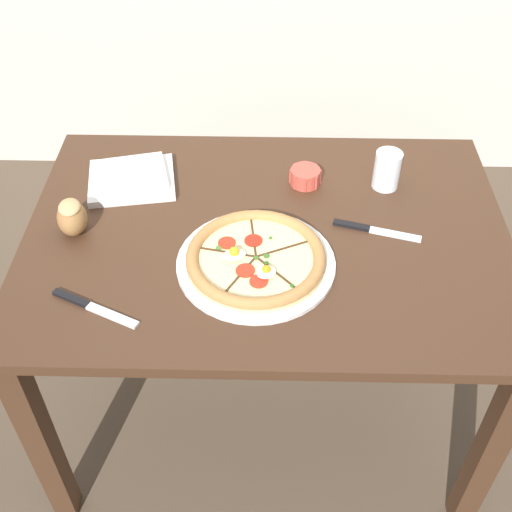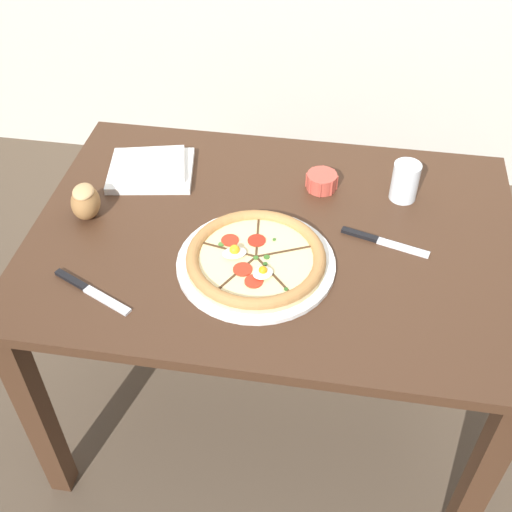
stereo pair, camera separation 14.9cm
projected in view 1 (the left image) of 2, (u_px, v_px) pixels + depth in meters
name	position (u px, v px, depth m)	size (l,w,h in m)	color
ground_plane	(264.00, 398.00, 2.11)	(12.00, 12.00, 0.00)	brown
dining_table	(267.00, 262.00, 1.68)	(1.21, 0.85, 0.73)	#422819
pizza	(256.00, 259.00, 1.50)	(0.38, 0.38, 0.05)	white
ramekin_bowl	(305.00, 176.00, 1.73)	(0.09, 0.09, 0.04)	#C64C3D
napkin_folded	(132.00, 178.00, 1.74)	(0.26, 0.23, 0.04)	silver
bread_piece_near	(72.00, 217.00, 1.57)	(0.09, 0.11, 0.09)	olive
knife_main	(94.00, 308.00, 1.41)	(0.21, 0.11, 0.01)	silver
knife_spare	(376.00, 230.00, 1.60)	(0.22, 0.08, 0.01)	silver
water_glass	(387.00, 172.00, 1.71)	(0.07, 0.07, 0.10)	white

